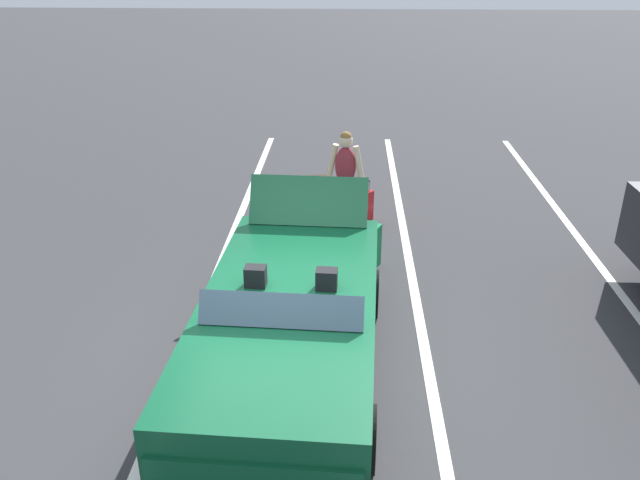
% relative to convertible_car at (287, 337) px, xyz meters
% --- Properties ---
extents(ground_plane, '(80.00, 80.00, 0.00)m').
position_rel_convertible_car_xyz_m(ground_plane, '(-0.20, 0.01, -0.59)').
color(ground_plane, '#333335').
extents(lot_line_near, '(18.00, 0.12, 0.01)m').
position_rel_convertible_car_xyz_m(lot_line_near, '(-0.20, -1.21, -0.59)').
color(lot_line_near, silver).
rests_on(lot_line_near, ground_plane).
extents(lot_line_mid, '(18.00, 0.12, 0.01)m').
position_rel_convertible_car_xyz_m(lot_line_mid, '(-0.20, 1.49, -0.59)').
color(lot_line_mid, silver).
rests_on(lot_line_mid, ground_plane).
extents(convertible_car, '(4.28, 1.98, 1.50)m').
position_rel_convertible_car_xyz_m(convertible_car, '(0.00, 0.00, 0.00)').
color(convertible_car, '#0F4C2D').
rests_on(convertible_car, ground_plane).
extents(suitcase_large_black, '(0.38, 0.53, 0.74)m').
position_rel_convertible_car_xyz_m(suitcase_large_black, '(-4.39, 0.07, -0.22)').
color(suitcase_large_black, '#2D2319').
rests_on(suitcase_large_black, ground_plane).
extents(suitcase_medium_bright, '(0.39, 0.46, 0.62)m').
position_rel_convertible_car_xyz_m(suitcase_medium_bright, '(-2.81, 0.85, -0.28)').
color(suitcase_medium_bright, '#19723F').
rests_on(suitcase_medium_bright, ground_plane).
extents(suitcase_small_carryon, '(0.39, 0.37, 0.69)m').
position_rel_convertible_car_xyz_m(suitcase_small_carryon, '(-4.41, 0.84, -0.34)').
color(suitcase_small_carryon, red).
rests_on(suitcase_small_carryon, ground_plane).
extents(duffel_bag, '(0.53, 0.71, 0.34)m').
position_rel_convertible_car_xyz_m(duffel_bag, '(-3.05, 0.12, -0.43)').
color(duffel_bag, '#991E8C').
rests_on(duffel_bag, ground_plane).
extents(traveler_person, '(0.30, 0.60, 1.65)m').
position_rel_convertible_car_xyz_m(traveler_person, '(-3.86, 0.55, 0.34)').
color(traveler_person, '#4C3F2D').
rests_on(traveler_person, ground_plane).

